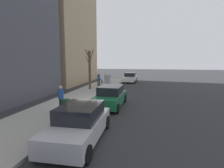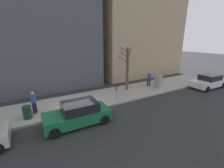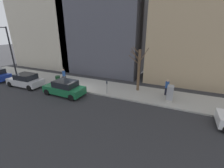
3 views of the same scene
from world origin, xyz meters
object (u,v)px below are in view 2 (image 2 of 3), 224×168
parking_meter (116,92)px  bare_tree (127,68)px  parked_car_white (209,81)px  trash_bin (27,112)px  pedestrian_near_meter (149,78)px  pedestrian_midblock (34,101)px  utility_box (158,82)px  parked_car_green (78,114)px

parking_meter → bare_tree: size_ratio=0.30×
parking_meter → bare_tree: bare_tree is taller
parked_car_white → trash_bin: 18.32m
bare_tree → pedestrian_near_meter: bearing=-94.0°
bare_tree → pedestrian_midblock: bare_tree is taller
utility_box → pedestrian_near_meter: pedestrian_near_meter is taller
bare_tree → pedestrian_midblock: bearing=97.1°
parking_meter → utility_box: utility_box is taller
pedestrian_near_meter → pedestrian_midblock: (-0.91, 11.91, 0.00)m
parked_car_green → parking_meter: parked_car_green is taller
utility_box → bare_tree: bearing=68.7°
parking_meter → parked_car_green: bearing=113.4°
bare_tree → trash_bin: 9.77m
bare_tree → pedestrian_near_meter: bare_tree is taller
parking_meter → trash_bin: size_ratio=1.50×
bare_tree → parked_car_white: bearing=-113.1°
pedestrian_midblock → trash_bin: bearing=-2.6°
pedestrian_near_meter → bare_tree: bearing=39.4°
parked_car_green → pedestrian_midblock: (2.73, 2.39, 0.35)m
utility_box → bare_tree: bare_tree is taller
parking_meter → utility_box: bearing=-81.9°
parked_car_green → pedestrian_near_meter: size_ratio=2.55×
parked_car_white → bare_tree: (3.75, 8.76, 1.76)m
parked_car_green → bare_tree: size_ratio=0.93×
pedestrian_near_meter → utility_box: bearing=152.2°
parked_car_white → utility_box: (2.45, 5.43, 0.11)m
parking_meter → pedestrian_near_meter: pedestrian_near_meter is taller
utility_box → pedestrian_midblock: 12.29m
parking_meter → bare_tree: bearing=-50.5°
bare_tree → utility_box: bearing=-111.3°
parked_car_green → pedestrian_near_meter: pedestrian_near_meter is taller
parked_car_white → utility_box: bearing=67.3°
parked_car_green → utility_box: utility_box is taller
pedestrian_midblock → parked_car_white: bearing=119.2°
utility_box → pedestrian_midblock: bearing=89.2°
parked_car_white → pedestrian_midblock: size_ratio=2.56×
parking_meter → pedestrian_midblock: 6.42m
parking_meter → utility_box: (0.85, -5.95, -0.13)m
utility_box → pedestrian_midblock: size_ratio=0.86×
parking_meter → pedestrian_near_meter: size_ratio=0.81×
parked_car_green → pedestrian_midblock: 3.65m
parked_car_green → trash_bin: bearing=54.5°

